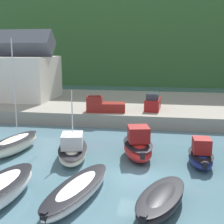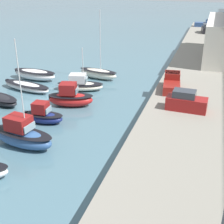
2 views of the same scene
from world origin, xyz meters
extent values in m
plane|color=slate|center=(0.00, 0.00, 0.00)|extent=(320.00, 320.00, 0.00)
ellipsoid|color=white|center=(-11.37, 3.67, 0.75)|extent=(3.04, 6.52, 1.49)
ellipsoid|color=black|center=(-11.37, 3.67, 1.27)|extent=(3.14, 6.66, 0.12)
cylinder|color=silver|center=(-11.28, 4.13, 5.87)|extent=(0.10, 0.10, 8.75)
ellipsoid|color=white|center=(-5.72, 3.11, 0.56)|extent=(3.70, 6.62, 1.11)
ellipsoid|color=black|center=(-5.72, 3.11, 0.94)|extent=(3.82, 6.77, 0.12)
cube|color=silver|center=(-5.65, 2.81, 1.70)|extent=(2.21, 2.53, 1.18)
cube|color=#8CA5B2|center=(-5.93, 4.02, 1.52)|extent=(1.57, 0.46, 0.59)
cylinder|color=silver|center=(-5.83, 3.57, 3.51)|extent=(0.10, 0.10, 4.79)
ellipsoid|color=red|center=(-0.21, 4.24, 0.79)|extent=(3.49, 5.75, 1.58)
ellipsoid|color=black|center=(-0.21, 4.24, 1.35)|extent=(3.60, 5.88, 0.12)
cube|color=maroon|center=(-0.15, 3.98, 2.23)|extent=(2.12, 2.23, 1.30)
cube|color=#8CA5B2|center=(-0.39, 5.03, 2.04)|extent=(1.55, 0.46, 0.65)
cube|color=black|center=(0.38, 1.76, 1.11)|extent=(0.41, 0.35, 0.56)
ellipsoid|color=navy|center=(5.00, 3.37, 0.58)|extent=(2.04, 4.49, 1.16)
ellipsoid|color=black|center=(5.00, 3.37, 0.98)|extent=(2.12, 4.58, 0.12)
cube|color=maroon|center=(5.01, 3.15, 1.75)|extent=(1.45, 1.61, 1.19)
cube|color=#8CA5B2|center=(4.97, 4.07, 1.57)|extent=(1.24, 0.16, 0.59)
cube|color=black|center=(5.10, 1.28, 0.81)|extent=(0.37, 0.30, 0.56)
ellipsoid|color=#33568E|center=(10.10, 4.12, 0.85)|extent=(2.98, 6.49, 1.70)
ellipsoid|color=black|center=(10.10, 4.12, 1.44)|extent=(3.09, 6.63, 0.12)
cube|color=maroon|center=(10.06, 3.81, 2.36)|extent=(1.93, 2.38, 1.32)
cube|color=#8CA5B2|center=(10.22, 5.05, 2.16)|extent=(1.50, 0.29, 0.66)
cylinder|color=silver|center=(10.16, 4.59, 5.88)|extent=(0.10, 0.10, 8.37)
ellipsoid|color=white|center=(-7.94, -5.33, 0.77)|extent=(3.00, 7.25, 1.54)
ellipsoid|color=black|center=(-7.94, -5.33, 1.31)|extent=(3.11, 7.40, 0.12)
cube|color=black|center=(-8.25, -8.67, 1.08)|extent=(0.38, 0.31, 0.56)
ellipsoid|color=silver|center=(-3.33, -3.92, 0.54)|extent=(3.66, 8.03, 1.08)
ellipsoid|color=black|center=(-3.33, -3.92, 0.91)|extent=(3.78, 8.20, 0.12)
cube|color=black|center=(-4.11, -7.53, 0.75)|extent=(0.41, 0.35, 0.56)
ellipsoid|color=black|center=(1.93, -4.37, 0.55)|extent=(3.85, 6.22, 1.11)
ellipsoid|color=black|center=(1.93, -4.37, 0.94)|extent=(3.96, 6.36, 0.12)
cube|color=maroon|center=(0.52, 17.99, 2.29)|extent=(2.02, 4.29, 1.40)
cube|color=#333842|center=(0.50, 17.67, 3.37)|extent=(1.65, 2.39, 0.76)
cube|color=black|center=(-48.38, 17.88, 2.29)|extent=(4.42, 2.39, 1.40)
cube|color=#333842|center=(-48.07, 17.93, 3.37)|extent=(2.51, 1.85, 0.76)
cube|color=#2D4C84|center=(-57.97, 16.30, 2.14)|extent=(2.00, 3.51, 1.10)
cube|color=#2D4C84|center=(-57.97, 18.32, 2.54)|extent=(1.90, 1.89, 1.90)
cube|color=#2D333D|center=(-57.97, 18.32, 3.24)|extent=(1.80, 1.62, 0.50)
cube|color=maroon|center=(-4.54, 15.73, 2.14)|extent=(3.73, 2.41, 1.10)
cube|color=maroon|center=(-6.55, 15.49, 2.54)|extent=(2.11, 2.11, 1.90)
cube|color=#2D333D|center=(-6.55, 15.49, 3.24)|extent=(1.83, 1.98, 0.50)
camera|label=1|loc=(1.90, -21.60, 9.52)|focal=50.00mm
camera|label=2|loc=(31.80, 19.79, 14.91)|focal=50.00mm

